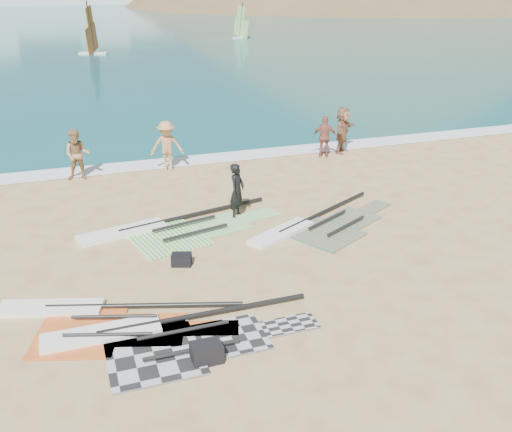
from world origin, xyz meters
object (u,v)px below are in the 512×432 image
object	(u,v)px
beachgoer_back	(325,137)
beachgoer_mid	(167,146)
rig_green	(168,229)
gear_bag_near	(207,352)
person_wetsuit	(237,191)
rig_orange	(316,227)
rig_grey	(161,337)
beachgoer_left	(77,155)
beachgoer_right	(342,130)
rig_red	(94,319)
gear_bag_far	(181,260)

from	to	relation	value
beachgoer_back	beachgoer_mid	bearing A→B (deg)	22.73
rig_green	beachgoer_back	xyz separation A→B (m)	(7.32, 5.12, 0.78)
beachgoer_back	gear_bag_near	bearing A→B (deg)	81.55
person_wetsuit	rig_orange	bearing A→B (deg)	-87.16
rig_grey	rig_green	bearing A→B (deg)	77.36
rig_orange	beachgoer_back	distance (m)	7.14
person_wetsuit	beachgoer_left	xyz separation A→B (m)	(-4.31, 5.16, 0.07)
beachgoer_right	rig_red	bearing A→B (deg)	176.08
rig_green	gear_bag_far	size ratio (longest dim) A/B	12.25
rig_red	gear_bag_near	distance (m)	2.83
rig_grey	rig_red	distance (m)	1.64
rig_orange	beachgoer_mid	size ratio (longest dim) A/B	2.81
person_wetsuit	beachgoer_right	bearing A→B (deg)	-8.20
rig_grey	rig_red	size ratio (longest dim) A/B	1.08
beachgoer_mid	beachgoer_back	size ratio (longest dim) A/B	1.12
rig_green	gear_bag_near	world-z (taller)	gear_bag_near
gear_bag_far	beachgoer_left	xyz separation A→B (m)	(-2.06, 7.65, 0.76)
rig_grey	beachgoer_back	bearing A→B (deg)	50.41
rig_grey	gear_bag_far	size ratio (longest dim) A/B	11.38
beachgoer_left	rig_red	bearing A→B (deg)	-79.41
person_wetsuit	rig_red	bearing A→B (deg)	175.79
person_wetsuit	rig_green	bearing A→B (deg)	140.27
person_wetsuit	beachgoer_right	world-z (taller)	beachgoer_right
beachgoer_left	beachgoer_right	distance (m)	10.41
rig_red	beachgoer_left	world-z (taller)	beachgoer_left
rig_green	gear_bag_far	xyz separation A→B (m)	(-0.07, -2.16, 0.10)
person_wetsuit	beachgoer_back	xyz separation A→B (m)	(5.14, 4.79, -0.01)
rig_green	gear_bag_near	bearing A→B (deg)	-107.59
beachgoer_back	rig_green	bearing A→B (deg)	61.07
gear_bag_near	beachgoer_right	bearing A→B (deg)	53.17
rig_green	gear_bag_near	xyz separation A→B (m)	(-0.44, -6.15, 0.14)
rig_red	gear_bag_far	xyz separation A→B (m)	(2.29, 1.92, 0.10)
rig_green	rig_red	xyz separation A→B (m)	(-2.36, -4.09, -0.00)
gear_bag_near	beachgoer_mid	distance (m)	11.76
gear_bag_far	beachgoer_back	distance (m)	10.40
beachgoer_mid	beachgoer_right	distance (m)	7.22
rig_orange	gear_bag_near	distance (m)	6.72
rig_grey	beachgoer_back	distance (m)	13.36
rig_green	beachgoer_right	distance (m)	9.98
rig_orange	gear_bag_far	bearing A→B (deg)	164.42
rig_orange	beachgoer_mid	bearing A→B (deg)	85.88
beachgoer_left	beachgoer_mid	distance (m)	3.19
beachgoer_back	beachgoer_right	xyz separation A→B (m)	(0.96, 0.37, 0.11)
rig_green	rig_orange	bearing A→B (deg)	-29.89
rig_grey	person_wetsuit	world-z (taller)	person_wetsuit
beachgoer_mid	beachgoer_back	bearing A→B (deg)	5.73
rig_orange	beachgoer_back	world-z (taller)	beachgoer_back
beachgoer_back	beachgoer_right	distance (m)	1.03
rig_grey	rig_green	xyz separation A→B (m)	(1.14, 5.18, 0.00)
rig_grey	beachgoer_left	size ratio (longest dim) A/B	3.08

